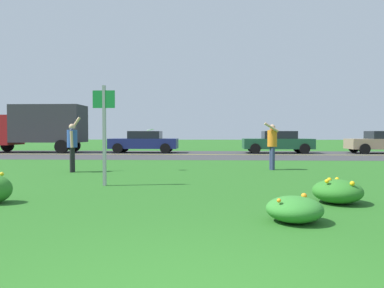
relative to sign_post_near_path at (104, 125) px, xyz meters
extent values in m
plane|color=#26601E|center=(2.55, 3.43, -1.54)|extent=(120.00, 120.00, 0.00)
cube|color=#38383A|center=(2.55, 13.51, -1.53)|extent=(120.00, 9.18, 0.01)
cube|color=yellow|center=(2.55, 13.51, -1.53)|extent=(120.00, 0.16, 0.00)
ellipsoid|color=#337F2D|center=(3.95, -3.67, -1.34)|extent=(0.85, 0.86, 0.39)
sphere|color=orange|center=(4.11, -3.60, -1.15)|extent=(0.09, 0.09, 0.09)
sphere|color=orange|center=(3.68, -3.90, -1.17)|extent=(0.06, 0.06, 0.06)
sphere|color=orange|center=(4.00, -3.34, -1.23)|extent=(0.06, 0.06, 0.06)
sphere|color=yellow|center=(-1.27, -2.47, -1.22)|extent=(0.05, 0.05, 0.05)
sphere|color=yellow|center=(-1.32, -2.36, -0.99)|extent=(0.08, 0.08, 0.08)
ellipsoid|color=#2D7526|center=(5.10, -2.10, -1.31)|extent=(0.93, 0.98, 0.45)
sphere|color=yellow|center=(4.95, -2.12, -1.09)|extent=(0.08, 0.08, 0.08)
sphere|color=yellow|center=(5.14, -1.97, -1.10)|extent=(0.08, 0.08, 0.08)
sphere|color=yellow|center=(5.26, -2.42, -1.12)|extent=(0.09, 0.09, 0.09)
sphere|color=yellow|center=(4.84, -2.33, -1.09)|extent=(0.08, 0.08, 0.08)
sphere|color=yellow|center=(5.27, -2.16, -1.28)|extent=(0.08, 0.08, 0.08)
sphere|color=yellow|center=(4.91, -2.09, -1.23)|extent=(0.07, 0.07, 0.07)
cube|color=#93969B|center=(0.00, 0.01, -0.27)|extent=(0.07, 0.10, 2.54)
cube|color=#197F38|center=(0.00, -0.02, 0.65)|extent=(0.56, 0.03, 0.44)
cylinder|color=#2D4C9E|center=(-2.03, 3.19, -0.39)|extent=(0.34, 0.34, 0.60)
sphere|color=tan|center=(-2.03, 3.19, 0.00)|extent=(0.21, 0.21, 0.21)
cylinder|color=black|center=(-2.04, 3.28, -1.12)|extent=(0.14, 0.14, 0.84)
cylinder|color=black|center=(-2.01, 3.11, -1.12)|extent=(0.14, 0.14, 0.84)
cylinder|color=tan|center=(-2.00, 3.40, 0.10)|extent=(0.39, 0.15, 0.52)
cylinder|color=tan|center=(-1.97, 3.00, -0.41)|extent=(0.12, 0.11, 0.57)
cylinder|color=orange|center=(4.91, 4.32, -0.40)|extent=(0.34, 0.34, 0.60)
sphere|color=tan|center=(4.91, 4.32, 0.00)|extent=(0.21, 0.21, 0.21)
cylinder|color=navy|center=(4.92, 4.24, -1.12)|extent=(0.14, 0.14, 0.84)
cylinder|color=navy|center=(4.89, 4.41, -1.12)|extent=(0.14, 0.14, 0.84)
cylinder|color=tan|center=(4.84, 4.11, 0.00)|extent=(0.54, 0.17, 0.36)
cylinder|color=tan|center=(4.85, 4.51, -0.42)|extent=(0.12, 0.11, 0.56)
cylinder|color=white|center=(0.55, 3.85, -0.08)|extent=(0.25, 0.25, 0.06)
torus|color=white|center=(0.55, 3.85, -0.09)|extent=(0.25, 0.25, 0.06)
cube|color=#937F60|center=(13.89, 15.58, -0.92)|extent=(4.50, 1.82, 0.66)
cylinder|color=black|center=(12.34, 14.69, -1.21)|extent=(0.66, 0.22, 0.66)
cylinder|color=black|center=(12.34, 16.47, -1.21)|extent=(0.66, 0.22, 0.66)
cube|color=#194C2D|center=(7.07, 15.58, -0.92)|extent=(4.50, 1.82, 0.66)
cube|color=black|center=(7.17, 15.58, -0.35)|extent=(2.10, 1.64, 0.52)
cylinder|color=black|center=(5.52, 14.69, -1.21)|extent=(0.66, 0.22, 0.66)
cylinder|color=black|center=(5.52, 16.47, -1.21)|extent=(0.66, 0.22, 0.66)
cylinder|color=black|center=(8.62, 14.69, -1.21)|extent=(0.66, 0.22, 0.66)
cylinder|color=black|center=(8.62, 16.47, -1.21)|extent=(0.66, 0.22, 0.66)
cube|color=navy|center=(-1.80, 15.58, -0.92)|extent=(4.50, 1.82, 0.66)
cube|color=black|center=(-1.70, 15.58, -0.35)|extent=(2.10, 1.64, 0.52)
cylinder|color=black|center=(-3.35, 14.69, -1.21)|extent=(0.66, 0.22, 0.66)
cylinder|color=black|center=(-3.35, 16.47, -1.21)|extent=(0.66, 0.22, 0.66)
cylinder|color=black|center=(-0.25, 14.69, -1.21)|extent=(0.66, 0.22, 0.66)
cylinder|color=black|center=(-0.25, 16.47, -1.21)|extent=(0.66, 0.22, 0.66)
cube|color=maroon|center=(-11.61, 15.58, -0.02)|extent=(2.10, 2.30, 2.00)
cube|color=#333338|center=(-8.26, 15.58, 0.41)|extent=(4.60, 2.30, 2.50)
cylinder|color=black|center=(-11.81, 16.68, -1.10)|extent=(0.88, 0.26, 0.88)
cylinder|color=black|center=(-6.97, 14.48, -1.10)|extent=(0.88, 0.26, 0.88)
cylinder|color=black|center=(-6.97, 16.68, -1.10)|extent=(0.88, 0.26, 0.88)
camera|label=1|loc=(2.69, -9.35, -0.19)|focal=35.14mm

